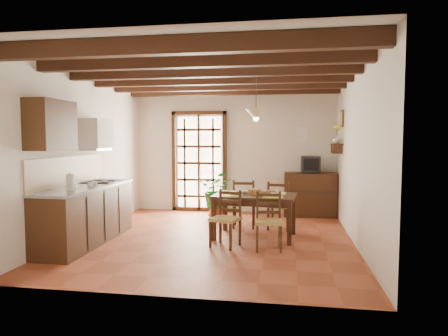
% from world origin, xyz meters
% --- Properties ---
extents(ground_plane, '(5.00, 5.00, 0.00)m').
position_xyz_m(ground_plane, '(0.00, 0.00, 0.00)').
color(ground_plane, brown).
extents(room_shell, '(4.52, 5.02, 2.81)m').
position_xyz_m(room_shell, '(0.00, 0.00, 1.82)').
color(room_shell, silver).
rests_on(room_shell, ground_plane).
extents(ceiling_beams, '(4.50, 4.34, 0.20)m').
position_xyz_m(ceiling_beams, '(0.00, 0.00, 2.69)').
color(ceiling_beams, black).
rests_on(ceiling_beams, room_shell).
extents(french_door, '(1.26, 0.11, 2.32)m').
position_xyz_m(french_door, '(-0.80, 2.45, 1.18)').
color(french_door, white).
rests_on(french_door, ground_plane).
extents(kitchen_counter, '(0.64, 2.25, 1.38)m').
position_xyz_m(kitchen_counter, '(-1.96, -0.60, 0.47)').
color(kitchen_counter, '#351F10').
rests_on(kitchen_counter, ground_plane).
extents(upper_cabinet, '(0.35, 0.80, 0.70)m').
position_xyz_m(upper_cabinet, '(-2.08, -1.30, 1.85)').
color(upper_cabinet, '#351F10').
rests_on(upper_cabinet, room_shell).
extents(range_hood, '(0.38, 0.60, 0.54)m').
position_xyz_m(range_hood, '(-2.05, -0.05, 1.73)').
color(range_hood, white).
rests_on(range_hood, room_shell).
extents(counter_items, '(0.50, 1.43, 0.25)m').
position_xyz_m(counter_items, '(-1.95, -0.51, 0.96)').
color(counter_items, black).
rests_on(counter_items, kitchen_counter).
extents(dining_table, '(1.42, 0.99, 0.73)m').
position_xyz_m(dining_table, '(0.66, 0.19, 0.63)').
color(dining_table, '#311A10').
rests_on(dining_table, ground_plane).
extents(chair_near_left, '(0.50, 0.49, 0.87)m').
position_xyz_m(chair_near_left, '(0.26, -0.46, 0.27)').
color(chair_near_left, '#A88C47').
rests_on(chair_near_left, ground_plane).
extents(chair_near_right, '(0.43, 0.41, 0.86)m').
position_xyz_m(chair_near_right, '(0.92, -0.53, 0.27)').
color(chair_near_right, '#A88C47').
rests_on(chair_near_right, ground_plane).
extents(chair_far_left, '(0.43, 0.41, 0.91)m').
position_xyz_m(chair_far_left, '(0.40, 0.90, 0.28)').
color(chair_far_left, '#A88C47').
rests_on(chair_far_left, ground_plane).
extents(chair_far_right, '(0.48, 0.46, 0.89)m').
position_xyz_m(chair_far_right, '(1.06, 0.84, 0.28)').
color(chair_far_right, '#A88C47').
rests_on(chair_far_right, ground_plane).
extents(table_setting, '(0.98, 0.65, 0.09)m').
position_xyz_m(table_setting, '(0.66, 0.19, 0.73)').
color(table_setting, '#F6FF28').
rests_on(table_setting, dining_table).
extents(table_bowl, '(0.22, 0.22, 0.05)m').
position_xyz_m(table_bowl, '(0.43, 0.26, 0.75)').
color(table_bowl, white).
rests_on(table_bowl, dining_table).
extents(sideboard, '(1.10, 0.51, 0.93)m').
position_xyz_m(sideboard, '(1.68, 2.23, 0.46)').
color(sideboard, '#351F10').
rests_on(sideboard, ground_plane).
extents(crt_tv, '(0.40, 0.38, 0.33)m').
position_xyz_m(crt_tv, '(1.68, 2.22, 1.12)').
color(crt_tv, black).
rests_on(crt_tv, sideboard).
extents(fuse_box, '(0.25, 0.03, 0.32)m').
position_xyz_m(fuse_box, '(1.50, 2.48, 1.75)').
color(fuse_box, white).
rests_on(fuse_box, room_shell).
extents(plant_pot, '(0.36, 0.36, 0.22)m').
position_xyz_m(plant_pot, '(-0.30, 1.89, 0.11)').
color(plant_pot, '#983016').
rests_on(plant_pot, ground_plane).
extents(potted_plant, '(2.13, 1.92, 2.06)m').
position_xyz_m(potted_plant, '(-0.30, 1.89, 0.57)').
color(potted_plant, '#144C19').
rests_on(potted_plant, ground_plane).
extents(wall_shelf, '(0.20, 0.42, 0.20)m').
position_xyz_m(wall_shelf, '(2.14, 1.60, 1.51)').
color(wall_shelf, '#351F10').
rests_on(wall_shelf, room_shell).
extents(shelf_vase, '(0.15, 0.15, 0.15)m').
position_xyz_m(shelf_vase, '(2.14, 1.60, 1.65)').
color(shelf_vase, '#B2BFB2').
rests_on(shelf_vase, wall_shelf).
extents(shelf_flowers, '(0.14, 0.14, 0.36)m').
position_xyz_m(shelf_flowers, '(2.14, 1.60, 1.86)').
color(shelf_flowers, '#F6FF28').
rests_on(shelf_flowers, shelf_vase).
extents(framed_picture, '(0.03, 0.32, 0.32)m').
position_xyz_m(framed_picture, '(2.22, 1.60, 2.05)').
color(framed_picture, brown).
rests_on(framed_picture, room_shell).
extents(pendant_lamp, '(0.36, 0.36, 0.84)m').
position_xyz_m(pendant_lamp, '(0.66, 0.29, 2.08)').
color(pendant_lamp, black).
rests_on(pendant_lamp, room_shell).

